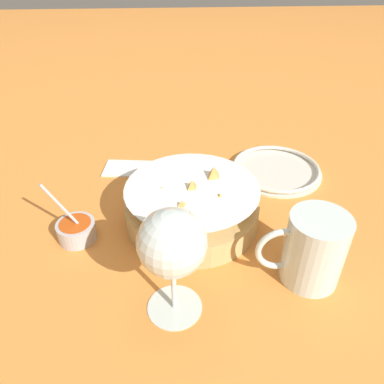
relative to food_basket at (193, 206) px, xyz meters
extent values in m
plane|color=orange|center=(0.03, -0.03, -0.03)|extent=(4.00, 4.00, 0.00)
cylinder|color=tan|center=(0.00, 0.00, -0.01)|extent=(0.23, 0.23, 0.04)
cone|color=white|center=(0.00, 0.00, 0.00)|extent=(0.23, 0.23, 0.07)
cylinder|color=#3D842D|center=(0.00, 0.00, -0.01)|extent=(0.17, 0.17, 0.01)
pyramid|color=#CC8E42|center=(0.05, 0.00, 0.02)|extent=(0.08, 0.07, 0.05)
pyramid|color=#CC8E42|center=(0.02, 0.05, 0.02)|extent=(0.08, 0.08, 0.05)
pyramid|color=#CC8E42|center=(-0.04, 0.02, 0.02)|extent=(0.08, 0.09, 0.05)
pyramid|color=#CC8E42|center=(-0.04, -0.03, 0.03)|extent=(0.09, 0.09, 0.06)
pyramid|color=#CC8E42|center=(0.00, 0.00, 0.02)|extent=(0.08, 0.08, 0.06)
cylinder|color=#B7B7BC|center=(0.19, 0.03, -0.02)|extent=(0.06, 0.06, 0.03)
cylinder|color=#CC4C14|center=(0.19, 0.03, -0.01)|extent=(0.05, 0.05, 0.02)
cylinder|color=#B7B7BC|center=(0.21, 0.03, 0.03)|extent=(0.06, 0.01, 0.10)
cylinder|color=silver|center=(0.04, 0.18, -0.03)|extent=(0.08, 0.08, 0.00)
cylinder|color=silver|center=(0.04, 0.18, 0.01)|extent=(0.01, 0.01, 0.08)
sphere|color=silver|center=(0.04, 0.18, 0.09)|extent=(0.09, 0.09, 0.09)
sphere|color=#E5B77F|center=(0.04, 0.18, 0.08)|extent=(0.06, 0.06, 0.06)
cylinder|color=silver|center=(-0.16, 0.14, 0.02)|extent=(0.09, 0.09, 0.11)
cylinder|color=#935119|center=(-0.16, 0.14, 0.01)|extent=(0.07, 0.07, 0.08)
torus|color=silver|center=(-0.12, 0.14, 0.02)|extent=(0.08, 0.01, 0.08)
cylinder|color=silver|center=(-0.19, -0.15, -0.03)|extent=(0.19, 0.19, 0.01)
torus|color=silver|center=(-0.19, -0.15, -0.02)|extent=(0.18, 0.18, 0.01)
cube|color=white|center=(0.12, -0.18, -0.03)|extent=(0.11, 0.08, 0.01)
camera|label=1|loc=(0.03, 0.50, 0.40)|focal=35.00mm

